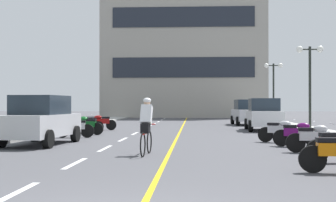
% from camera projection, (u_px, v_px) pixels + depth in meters
% --- Properties ---
extents(ground_plane, '(140.00, 140.00, 0.00)m').
position_uv_depth(ground_plane, '(176.00, 130.00, 26.66)').
color(ground_plane, '#47474C').
extents(curb_left, '(2.40, 72.00, 0.12)m').
position_uv_depth(curb_left, '(66.00, 126.00, 30.05)').
color(curb_left, '#A8A8A3').
rests_on(curb_left, ground).
extents(curb_right, '(2.40, 72.00, 0.12)m').
position_uv_depth(curb_right, '(293.00, 127.00, 29.26)').
color(curb_right, '#A8A8A3').
rests_on(curb_right, ground).
extents(lane_dash_0, '(0.14, 2.20, 0.01)m').
position_uv_depth(lane_dash_0, '(14.00, 194.00, 7.80)').
color(lane_dash_0, silver).
rests_on(lane_dash_0, ground).
extents(lane_dash_1, '(0.14, 2.20, 0.01)m').
position_uv_depth(lane_dash_1, '(75.00, 163.00, 11.80)').
color(lane_dash_1, silver).
rests_on(lane_dash_1, ground).
extents(lane_dash_2, '(0.14, 2.20, 0.01)m').
position_uv_depth(lane_dash_2, '(105.00, 148.00, 15.79)').
color(lane_dash_2, silver).
rests_on(lane_dash_2, ground).
extents(lane_dash_3, '(0.14, 2.20, 0.01)m').
position_uv_depth(lane_dash_3, '(123.00, 139.00, 19.78)').
color(lane_dash_3, silver).
rests_on(lane_dash_3, ground).
extents(lane_dash_4, '(0.14, 2.20, 0.01)m').
position_uv_depth(lane_dash_4, '(135.00, 133.00, 23.78)').
color(lane_dash_4, silver).
rests_on(lane_dash_4, ground).
extents(lane_dash_5, '(0.14, 2.20, 0.01)m').
position_uv_depth(lane_dash_5, '(143.00, 129.00, 27.77)').
color(lane_dash_5, silver).
rests_on(lane_dash_5, ground).
extents(lane_dash_6, '(0.14, 2.20, 0.01)m').
position_uv_depth(lane_dash_6, '(150.00, 126.00, 31.77)').
color(lane_dash_6, silver).
rests_on(lane_dash_6, ground).
extents(lane_dash_7, '(0.14, 2.20, 0.01)m').
position_uv_depth(lane_dash_7, '(155.00, 124.00, 35.76)').
color(lane_dash_7, silver).
rests_on(lane_dash_7, ground).
extents(lane_dash_8, '(0.14, 2.20, 0.01)m').
position_uv_depth(lane_dash_8, '(158.00, 122.00, 39.75)').
color(lane_dash_8, silver).
rests_on(lane_dash_8, ground).
extents(lane_dash_9, '(0.14, 2.20, 0.01)m').
position_uv_depth(lane_dash_9, '(162.00, 120.00, 43.75)').
color(lane_dash_9, silver).
rests_on(lane_dash_9, ground).
extents(lane_dash_10, '(0.14, 2.20, 0.01)m').
position_uv_depth(lane_dash_10, '(164.00, 119.00, 47.74)').
color(lane_dash_10, silver).
rests_on(lane_dash_10, ground).
extents(lane_dash_11, '(0.14, 2.20, 0.01)m').
position_uv_depth(lane_dash_11, '(167.00, 118.00, 51.74)').
color(lane_dash_11, silver).
rests_on(lane_dash_11, ground).
extents(centre_line_yellow, '(0.12, 66.00, 0.01)m').
position_uv_depth(centre_line_yellow, '(182.00, 128.00, 29.65)').
color(centre_line_yellow, gold).
rests_on(centre_line_yellow, ground).
extents(office_building, '(18.36, 7.32, 18.28)m').
position_uv_depth(office_building, '(184.00, 38.00, 54.29)').
color(office_building, '#9E998E').
rests_on(office_building, ground).
extents(street_lamp_mid, '(1.46, 0.36, 4.53)m').
position_uv_depth(street_lamp_mid, '(310.00, 67.00, 25.28)').
color(street_lamp_mid, black).
rests_on(street_lamp_mid, curb_right).
extents(street_lamp_far, '(1.46, 0.36, 4.60)m').
position_uv_depth(street_lamp_far, '(273.00, 78.00, 36.75)').
color(street_lamp_far, black).
rests_on(street_lamp_far, curb_right).
extents(parked_car_near, '(2.18, 4.32, 1.82)m').
position_uv_depth(parked_car_near, '(41.00, 120.00, 17.26)').
color(parked_car_near, black).
rests_on(parked_car_near, ground).
extents(parked_car_mid, '(2.03, 4.25, 1.82)m').
position_uv_depth(parked_car_mid, '(264.00, 114.00, 26.41)').
color(parked_car_mid, black).
rests_on(parked_car_mid, ground).
extents(parked_car_far, '(2.09, 4.28, 1.82)m').
position_uv_depth(parked_car_far, '(247.00, 112.00, 33.50)').
color(parked_car_far, black).
rests_on(parked_car_far, ground).
extents(motorcycle_3, '(1.70, 0.60, 0.92)m').
position_uv_depth(motorcycle_3, '(314.00, 137.00, 14.37)').
color(motorcycle_3, black).
rests_on(motorcycle_3, ground).
extents(motorcycle_4, '(1.63, 0.81, 0.92)m').
position_uv_depth(motorcycle_4, '(298.00, 134.00, 16.29)').
color(motorcycle_4, black).
rests_on(motorcycle_4, ground).
extents(motorcycle_5, '(1.64, 0.80, 0.92)m').
position_uv_depth(motorcycle_5, '(280.00, 130.00, 18.17)').
color(motorcycle_5, black).
rests_on(motorcycle_5, ground).
extents(motorcycle_6, '(1.70, 0.60, 0.92)m').
position_uv_depth(motorcycle_6, '(75.00, 127.00, 20.83)').
color(motorcycle_6, black).
rests_on(motorcycle_6, ground).
extents(motorcycle_7, '(1.69, 0.62, 0.92)m').
position_uv_depth(motorcycle_7, '(87.00, 125.00, 22.84)').
color(motorcycle_7, black).
rests_on(motorcycle_7, ground).
extents(motorcycle_8, '(1.67, 0.68, 0.92)m').
position_uv_depth(motorcycle_8, '(87.00, 124.00, 24.62)').
color(motorcycle_8, black).
rests_on(motorcycle_8, ground).
extents(motorcycle_9, '(1.69, 0.60, 0.92)m').
position_uv_depth(motorcycle_9, '(101.00, 122.00, 26.78)').
color(motorcycle_9, black).
rests_on(motorcycle_9, ground).
extents(cyclist_rider, '(0.42, 1.77, 1.71)m').
position_uv_depth(cyclist_rider, '(146.00, 125.00, 13.77)').
color(cyclist_rider, black).
rests_on(cyclist_rider, ground).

